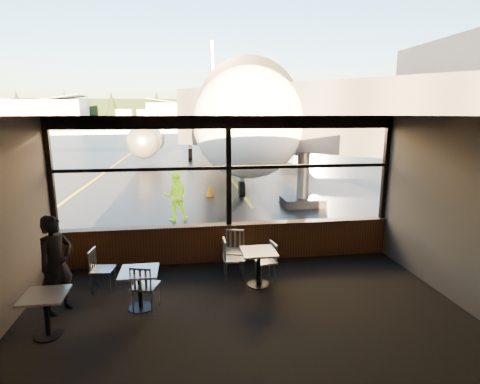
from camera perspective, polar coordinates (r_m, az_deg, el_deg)
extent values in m
plane|color=black|center=(128.69, -7.97, 10.05)|extent=(520.00, 520.00, 0.00)
cube|color=black|center=(6.72, 1.47, -19.79)|extent=(8.00, 6.00, 0.01)
cube|color=#38332D|center=(5.73, 1.66, 11.50)|extent=(8.00, 6.00, 0.04)
cube|color=#4F473F|center=(7.74, 32.25, -3.37)|extent=(0.04, 6.00, 3.50)
cube|color=#4F473F|center=(3.33, 11.01, -20.65)|extent=(8.00, 0.04, 3.50)
cube|color=#502E18|center=(9.23, -1.69, -7.73)|extent=(8.00, 0.28, 0.90)
cube|color=black|center=(8.70, -1.81, 10.58)|extent=(8.00, 0.18, 0.30)
cube|color=black|center=(9.23, -26.94, 2.21)|extent=(0.12, 0.12, 2.60)
cube|color=black|center=(8.80, -1.76, 3.08)|extent=(0.12, 0.12, 2.60)
cube|color=black|center=(10.04, 21.29, 3.36)|extent=(0.12, 0.12, 2.60)
cube|color=black|center=(8.78, -1.77, 3.72)|extent=(8.00, 0.10, 0.08)
imported|color=black|center=(7.53, -26.22, -9.91)|extent=(0.73, 0.79, 1.80)
imported|color=#BFF219|center=(12.79, -9.81, -0.59)|extent=(0.87, 0.71, 1.66)
cone|color=#FF4E08|center=(16.49, -4.59, 0.29)|extent=(0.38, 0.38, 0.53)
cylinder|color=silver|center=(192.84, -17.27, 11.05)|extent=(8.00, 8.00, 6.00)
cylinder|color=silver|center=(191.59, -14.26, 11.22)|extent=(8.00, 8.00, 6.00)
cylinder|color=silver|center=(190.86, -11.22, 11.35)|extent=(8.00, 8.00, 6.00)
cube|color=black|center=(218.66, -8.22, 12.26)|extent=(360.00, 3.00, 12.00)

